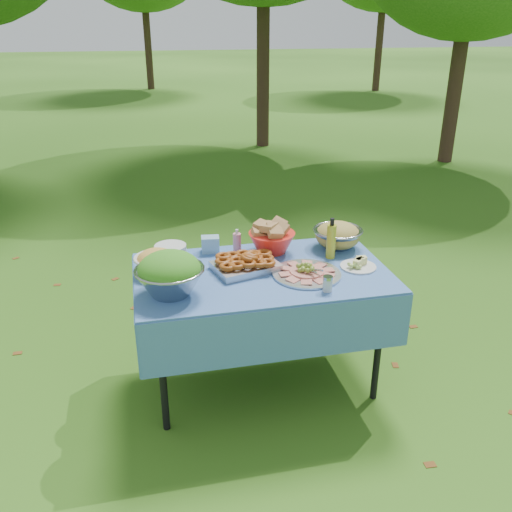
{
  "coord_description": "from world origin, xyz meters",
  "views": [
    {
      "loc": [
        -0.65,
        -2.76,
        2.1
      ],
      "look_at": [
        -0.04,
        0.0,
        0.86
      ],
      "focal_mm": 38.0,
      "sensor_mm": 36.0,
      "label": 1
    }
  ],
  "objects_px": {
    "salad_bowl": "(170,274)",
    "charcuterie_platter": "(307,268)",
    "bread_bowl": "(272,237)",
    "oil_bottle": "(331,238)",
    "picnic_table": "(262,328)",
    "plate_stack": "(171,251)",
    "pasta_bowl_steel": "(338,235)"
  },
  "relations": [
    {
      "from": "plate_stack",
      "to": "charcuterie_platter",
      "type": "relative_size",
      "value": 0.49
    },
    {
      "from": "salad_bowl",
      "to": "charcuterie_platter",
      "type": "bearing_deg",
      "value": 4.92
    },
    {
      "from": "picnic_table",
      "to": "pasta_bowl_steel",
      "type": "relative_size",
      "value": 4.69
    },
    {
      "from": "bread_bowl",
      "to": "charcuterie_platter",
      "type": "distance_m",
      "value": 0.4
    },
    {
      "from": "plate_stack",
      "to": "oil_bottle",
      "type": "xyz_separation_m",
      "value": [
        0.95,
        -0.22,
        0.09
      ]
    },
    {
      "from": "oil_bottle",
      "to": "picnic_table",
      "type": "bearing_deg",
      "value": -167.05
    },
    {
      "from": "charcuterie_platter",
      "to": "oil_bottle",
      "type": "relative_size",
      "value": 1.55
    },
    {
      "from": "salad_bowl",
      "to": "bread_bowl",
      "type": "relative_size",
      "value": 1.25
    },
    {
      "from": "bread_bowl",
      "to": "pasta_bowl_steel",
      "type": "bearing_deg",
      "value": -2.24
    },
    {
      "from": "salad_bowl",
      "to": "charcuterie_platter",
      "type": "relative_size",
      "value": 0.92
    },
    {
      "from": "bread_bowl",
      "to": "charcuterie_platter",
      "type": "bearing_deg",
      "value": -73.25
    },
    {
      "from": "plate_stack",
      "to": "pasta_bowl_steel",
      "type": "bearing_deg",
      "value": -3.53
    },
    {
      "from": "pasta_bowl_steel",
      "to": "charcuterie_platter",
      "type": "xyz_separation_m",
      "value": [
        -0.32,
        -0.36,
        -0.04
      ]
    },
    {
      "from": "picnic_table",
      "to": "charcuterie_platter",
      "type": "xyz_separation_m",
      "value": [
        0.24,
        -0.1,
        0.43
      ]
    },
    {
      "from": "picnic_table",
      "to": "plate_stack",
      "type": "height_order",
      "value": "plate_stack"
    },
    {
      "from": "picnic_table",
      "to": "bread_bowl",
      "type": "xyz_separation_m",
      "value": [
        0.13,
        0.27,
        0.48
      ]
    },
    {
      "from": "picnic_table",
      "to": "oil_bottle",
      "type": "relative_size",
      "value": 5.72
    },
    {
      "from": "bread_bowl",
      "to": "oil_bottle",
      "type": "height_order",
      "value": "oil_bottle"
    },
    {
      "from": "picnic_table",
      "to": "bread_bowl",
      "type": "height_order",
      "value": "bread_bowl"
    },
    {
      "from": "picnic_table",
      "to": "pasta_bowl_steel",
      "type": "height_order",
      "value": "pasta_bowl_steel"
    },
    {
      "from": "picnic_table",
      "to": "oil_bottle",
      "type": "xyz_separation_m",
      "value": [
        0.45,
        0.1,
        0.51
      ]
    },
    {
      "from": "plate_stack",
      "to": "charcuterie_platter",
      "type": "distance_m",
      "value": 0.85
    },
    {
      "from": "picnic_table",
      "to": "charcuterie_platter",
      "type": "distance_m",
      "value": 0.5
    },
    {
      "from": "salad_bowl",
      "to": "pasta_bowl_steel",
      "type": "distance_m",
      "value": 1.17
    },
    {
      "from": "plate_stack",
      "to": "bread_bowl",
      "type": "distance_m",
      "value": 0.63
    },
    {
      "from": "picnic_table",
      "to": "salad_bowl",
      "type": "bearing_deg",
      "value": -162.7
    },
    {
      "from": "picnic_table",
      "to": "pasta_bowl_steel",
      "type": "bearing_deg",
      "value": 24.87
    },
    {
      "from": "salad_bowl",
      "to": "plate_stack",
      "type": "distance_m",
      "value": 0.5
    },
    {
      "from": "salad_bowl",
      "to": "oil_bottle",
      "type": "height_order",
      "value": "oil_bottle"
    },
    {
      "from": "picnic_table",
      "to": "oil_bottle",
      "type": "height_order",
      "value": "oil_bottle"
    },
    {
      "from": "picnic_table",
      "to": "plate_stack",
      "type": "xyz_separation_m",
      "value": [
        -0.5,
        0.32,
        0.42
      ]
    },
    {
      "from": "plate_stack",
      "to": "charcuterie_platter",
      "type": "height_order",
      "value": "charcuterie_platter"
    }
  ]
}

